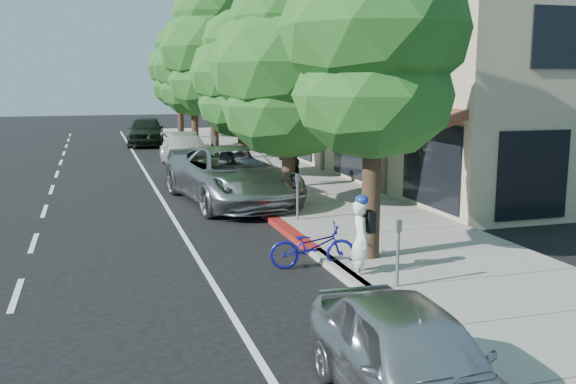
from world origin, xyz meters
name	(u,v)px	position (x,y,z in m)	size (l,w,h in m)	color
ground	(301,244)	(0.00, 0.00, 0.00)	(120.00, 120.00, 0.00)	black
sidewalk	(293,185)	(2.30, 8.00, 0.07)	(4.60, 56.00, 0.15)	gray
curb	(232,188)	(0.00, 8.00, 0.07)	(0.30, 56.00, 0.15)	#9E998E
curb_red_segment	(289,232)	(0.00, 1.00, 0.07)	(0.32, 4.00, 0.15)	maroon
storefront_building	(366,87)	(9.60, 18.00, 3.50)	(10.00, 36.00, 7.00)	#B1AA88
street_tree_0	(375,33)	(0.90, -2.00, 4.85)	(4.00, 4.00, 7.62)	black
street_tree_1	(288,67)	(0.90, 4.00, 4.28)	(4.72, 4.72, 7.07)	black
street_tree_2	(242,75)	(0.90, 10.00, 4.08)	(4.07, 4.07, 6.62)	black
street_tree_3	(213,51)	(0.90, 16.00, 5.24)	(5.07, 5.07, 8.45)	black
street_tree_4	(194,68)	(0.90, 22.00, 4.56)	(4.52, 4.52, 7.39)	black
street_tree_5	(179,68)	(0.90, 28.00, 4.64)	(4.15, 4.15, 7.39)	black
cyclist	(361,241)	(0.25, -3.00, 0.80)	(0.58, 0.38, 1.60)	white
bicycle	(313,246)	(-0.40, -1.98, 0.48)	(0.63, 1.81, 0.95)	navy
silver_suv	(232,176)	(-0.50, 5.50, 0.90)	(2.99, 6.48, 1.80)	#A7A7AC
dark_sedan	(192,169)	(-1.25, 9.00, 0.68)	(1.45, 4.15, 1.37)	black
white_pickup	(185,150)	(-0.65, 15.00, 0.72)	(2.02, 4.97, 1.44)	silver
dark_suv_far	(146,131)	(-1.59, 25.05, 0.87)	(2.06, 5.11, 1.74)	black
near_car_a	(412,361)	(-1.28, -8.00, 0.68)	(1.61, 4.01, 1.37)	#B2B2B7
pedestrian	(290,160)	(2.00, 7.43, 1.10)	(0.92, 0.72, 1.90)	black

